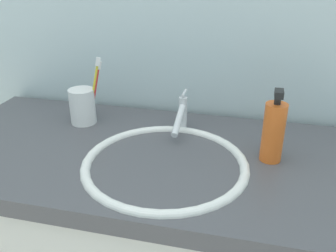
{
  "coord_description": "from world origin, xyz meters",
  "views": [
    {
      "loc": [
        0.23,
        -0.8,
        1.32
      ],
      "look_at": [
        0.04,
        -0.02,
        0.95
      ],
      "focal_mm": 39.13,
      "sensor_mm": 36.0,
      "label": 1
    }
  ],
  "objects_px": {
    "faucet": "(181,115)",
    "toothbrush_yellow": "(94,86)",
    "toothbrush_red": "(95,87)",
    "toothbrush_cup": "(83,106)",
    "soap_dispenser": "(273,131)"
  },
  "relations": [
    {
      "from": "toothbrush_yellow",
      "to": "faucet",
      "type": "bearing_deg",
      "value": 0.13
    },
    {
      "from": "faucet",
      "to": "soap_dispenser",
      "type": "distance_m",
      "value": 0.27
    },
    {
      "from": "toothbrush_cup",
      "to": "soap_dispenser",
      "type": "height_order",
      "value": "soap_dispenser"
    },
    {
      "from": "faucet",
      "to": "toothbrush_yellow",
      "type": "xyz_separation_m",
      "value": [
        -0.26,
        -0.0,
        0.06
      ]
    },
    {
      "from": "faucet",
      "to": "toothbrush_yellow",
      "type": "height_order",
      "value": "toothbrush_yellow"
    },
    {
      "from": "toothbrush_cup",
      "to": "soap_dispenser",
      "type": "distance_m",
      "value": 0.56
    },
    {
      "from": "toothbrush_red",
      "to": "faucet",
      "type": "bearing_deg",
      "value": -2.95
    },
    {
      "from": "toothbrush_cup",
      "to": "toothbrush_red",
      "type": "height_order",
      "value": "toothbrush_red"
    },
    {
      "from": "faucet",
      "to": "toothbrush_yellow",
      "type": "relative_size",
      "value": 0.8
    },
    {
      "from": "toothbrush_cup",
      "to": "soap_dispenser",
      "type": "xyz_separation_m",
      "value": [
        0.55,
        -0.09,
        0.03
      ]
    },
    {
      "from": "toothbrush_cup",
      "to": "toothbrush_red",
      "type": "distance_m",
      "value": 0.07
    },
    {
      "from": "toothbrush_cup",
      "to": "soap_dispenser",
      "type": "relative_size",
      "value": 0.57
    },
    {
      "from": "faucet",
      "to": "toothbrush_red",
      "type": "height_order",
      "value": "toothbrush_red"
    },
    {
      "from": "toothbrush_cup",
      "to": "toothbrush_yellow",
      "type": "xyz_separation_m",
      "value": [
        0.04,
        0.01,
        0.06
      ]
    },
    {
      "from": "soap_dispenser",
      "to": "toothbrush_red",
      "type": "bearing_deg",
      "value": 166.97
    }
  ]
}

